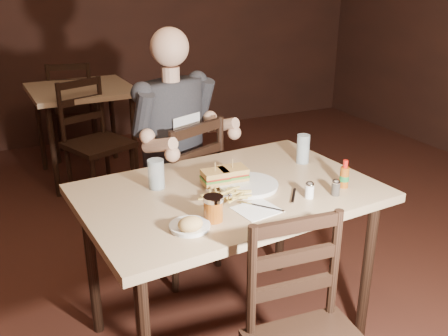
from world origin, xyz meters
name	(u,v)px	position (x,y,z in m)	size (l,w,h in m)	color
room_shell	(265,45)	(0.00, 0.00, 1.40)	(7.00, 7.00, 7.00)	black
main_table	(229,205)	(-0.06, 0.16, 0.69)	(1.33, 0.95, 0.77)	tan
bg_table	(82,98)	(-0.29, 2.50, 0.68)	(0.84, 0.84, 0.77)	tan
chair_far	(174,196)	(-0.09, 0.82, 0.47)	(0.43, 0.47, 0.93)	black
bg_chair_far	(74,109)	(-0.29, 3.05, 0.45)	(0.42, 0.46, 0.91)	black
bg_chair_near	(99,144)	(-0.29, 1.95, 0.45)	(0.42, 0.46, 0.91)	black
diner	(177,117)	(-0.08, 0.78, 0.94)	(0.53, 0.41, 0.91)	#2B2A2F
dinner_plate	(248,186)	(0.02, 0.14, 0.78)	(0.26, 0.26, 0.01)	white
sandwich_left	(215,173)	(-0.11, 0.21, 0.83)	(0.11, 0.09, 0.10)	tan
sandwich_right	(233,169)	(-0.02, 0.22, 0.84)	(0.12, 0.10, 0.10)	tan
fries_pile	(226,195)	(-0.13, 0.05, 0.80)	(0.25, 0.17, 0.04)	#D5B552
ketchup_dollop	(232,176)	(-0.01, 0.25, 0.79)	(0.04, 0.04, 0.01)	maroon
glass_left	(156,174)	(-0.34, 0.31, 0.84)	(0.07, 0.07, 0.13)	silver
glass_right	(303,149)	(0.40, 0.30, 0.84)	(0.06, 0.06, 0.14)	silver
hot_sauce	(345,174)	(0.40, -0.03, 0.83)	(0.04, 0.04, 0.13)	#8E4410
salt_shaker	(309,190)	(0.20, -0.06, 0.80)	(0.04, 0.04, 0.07)	white
pepper_shaker	(336,188)	(0.32, -0.08, 0.80)	(0.04, 0.04, 0.07)	#38332D
syrup_dispenser	(213,209)	(-0.24, -0.08, 0.82)	(0.08, 0.08, 0.10)	#8E4410
napkin	(257,210)	(-0.05, -0.07, 0.77)	(0.16, 0.15, 0.00)	white
knife	(261,206)	(-0.03, -0.06, 0.78)	(0.01, 0.19, 0.00)	silver
fork	(294,195)	(0.15, -0.02, 0.78)	(0.01, 0.14, 0.00)	silver
side_plate	(190,227)	(-0.35, -0.10, 0.78)	(0.15, 0.15, 0.01)	white
bread_roll	(190,224)	(-0.36, -0.13, 0.81)	(0.09, 0.08, 0.06)	#DEB068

